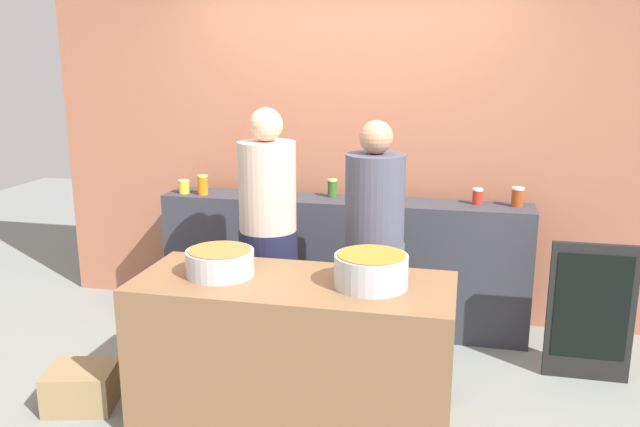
{
  "coord_description": "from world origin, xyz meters",
  "views": [
    {
      "loc": [
        0.86,
        -3.45,
        2.0
      ],
      "look_at": [
        0.0,
        0.35,
        1.05
      ],
      "focal_mm": 36.58,
      "sensor_mm": 36.0,
      "label": 1
    }
  ],
  "objects_px": {
    "preserve_jar_0": "(184,187)",
    "cook_with_tongs": "(269,253)",
    "preserve_jar_6": "(477,196)",
    "preserve_jar_7": "(517,197)",
    "cooking_pot_center": "(371,270)",
    "cook_in_cap": "(374,267)",
    "bread_crate": "(82,387)",
    "preserve_jar_5": "(383,192)",
    "chalkboard_sign": "(591,312)",
    "preserve_jar_2": "(258,188)",
    "preserve_jar_3": "(287,188)",
    "preserve_jar_4": "(332,188)",
    "preserve_jar_1": "(203,185)",
    "cooking_pot_left": "(220,262)"
  },
  "relations": [
    {
      "from": "preserve_jar_0",
      "to": "cook_with_tongs",
      "type": "relative_size",
      "value": 0.06
    },
    {
      "from": "preserve_jar_6",
      "to": "cook_with_tongs",
      "type": "bearing_deg",
      "value": -149.04
    },
    {
      "from": "preserve_jar_7",
      "to": "cooking_pot_center",
      "type": "distance_m",
      "value": 1.65
    },
    {
      "from": "cooking_pot_center",
      "to": "cook_in_cap",
      "type": "bearing_deg",
      "value": 96.63
    },
    {
      "from": "preserve_jar_6",
      "to": "bread_crate",
      "type": "relative_size",
      "value": 0.3
    },
    {
      "from": "preserve_jar_5",
      "to": "preserve_jar_7",
      "type": "distance_m",
      "value": 0.93
    },
    {
      "from": "cook_in_cap",
      "to": "chalkboard_sign",
      "type": "height_order",
      "value": "cook_in_cap"
    },
    {
      "from": "cook_in_cap",
      "to": "chalkboard_sign",
      "type": "relative_size",
      "value": 1.84
    },
    {
      "from": "preserve_jar_7",
      "to": "chalkboard_sign",
      "type": "distance_m",
      "value": 0.91
    },
    {
      "from": "chalkboard_sign",
      "to": "preserve_jar_2",
      "type": "bearing_deg",
      "value": 167.99
    },
    {
      "from": "preserve_jar_7",
      "to": "cooking_pot_center",
      "type": "bearing_deg",
      "value": -119.47
    },
    {
      "from": "chalkboard_sign",
      "to": "preserve_jar_3",
      "type": "bearing_deg",
      "value": 166.98
    },
    {
      "from": "preserve_jar_4",
      "to": "cooking_pot_center",
      "type": "distance_m",
      "value": 1.54
    },
    {
      "from": "preserve_jar_1",
      "to": "preserve_jar_2",
      "type": "distance_m",
      "value": 0.42
    },
    {
      "from": "preserve_jar_2",
      "to": "preserve_jar_3",
      "type": "distance_m",
      "value": 0.23
    },
    {
      "from": "preserve_jar_7",
      "to": "chalkboard_sign",
      "type": "xyz_separation_m",
      "value": [
        0.44,
        -0.53,
        -0.6
      ]
    },
    {
      "from": "preserve_jar_3",
      "to": "chalkboard_sign",
      "type": "distance_m",
      "value": 2.21
    },
    {
      "from": "preserve_jar_2",
      "to": "preserve_jar_6",
      "type": "relative_size",
      "value": 1.05
    },
    {
      "from": "preserve_jar_1",
      "to": "cooking_pot_left",
      "type": "relative_size",
      "value": 0.4
    },
    {
      "from": "preserve_jar_3",
      "to": "cooking_pot_left",
      "type": "height_order",
      "value": "preserve_jar_3"
    },
    {
      "from": "preserve_jar_6",
      "to": "cook_in_cap",
      "type": "relative_size",
      "value": 0.07
    },
    {
      "from": "preserve_jar_0",
      "to": "chalkboard_sign",
      "type": "distance_m",
      "value": 2.97
    },
    {
      "from": "preserve_jar_6",
      "to": "cook_in_cap",
      "type": "xyz_separation_m",
      "value": [
        -0.61,
        -0.83,
        -0.3
      ]
    },
    {
      "from": "preserve_jar_2",
      "to": "preserve_jar_3",
      "type": "xyz_separation_m",
      "value": [
        0.23,
        -0.01,
        0.01
      ]
    },
    {
      "from": "preserve_jar_7",
      "to": "cook_in_cap",
      "type": "relative_size",
      "value": 0.08
    },
    {
      "from": "preserve_jar_5",
      "to": "cook_with_tongs",
      "type": "distance_m",
      "value": 1.03
    },
    {
      "from": "preserve_jar_3",
      "to": "cooking_pot_left",
      "type": "distance_m",
      "value": 1.39
    },
    {
      "from": "preserve_jar_3",
      "to": "preserve_jar_0",
      "type": "bearing_deg",
      "value": -177.23
    },
    {
      "from": "cooking_pot_left",
      "to": "preserve_jar_0",
      "type": "bearing_deg",
      "value": 121.05
    },
    {
      "from": "preserve_jar_2",
      "to": "preserve_jar_5",
      "type": "bearing_deg",
      "value": 1.97
    },
    {
      "from": "cooking_pot_left",
      "to": "chalkboard_sign",
      "type": "distance_m",
      "value": 2.31
    },
    {
      "from": "preserve_jar_1",
      "to": "preserve_jar_7",
      "type": "xyz_separation_m",
      "value": [
        2.28,
        0.1,
        -0.01
      ]
    },
    {
      "from": "preserve_jar_7",
      "to": "preserve_jar_1",
      "type": "bearing_deg",
      "value": -177.4
    },
    {
      "from": "cooking_pot_center",
      "to": "cook_with_tongs",
      "type": "relative_size",
      "value": 0.23
    },
    {
      "from": "preserve_jar_4",
      "to": "preserve_jar_6",
      "type": "distance_m",
      "value": 1.04
    },
    {
      "from": "preserve_jar_2",
      "to": "preserve_jar_4",
      "type": "bearing_deg",
      "value": 6.83
    },
    {
      "from": "cooking_pot_center",
      "to": "preserve_jar_7",
      "type": "bearing_deg",
      "value": 60.53
    },
    {
      "from": "preserve_jar_2",
      "to": "preserve_jar_3",
      "type": "relative_size",
      "value": 0.87
    },
    {
      "from": "preserve_jar_4",
      "to": "preserve_jar_5",
      "type": "height_order",
      "value": "preserve_jar_4"
    },
    {
      "from": "cooking_pot_left",
      "to": "cook_with_tongs",
      "type": "relative_size",
      "value": 0.22
    },
    {
      "from": "preserve_jar_2",
      "to": "bread_crate",
      "type": "xyz_separation_m",
      "value": [
        -0.61,
        -1.49,
        -0.92
      ]
    },
    {
      "from": "preserve_jar_1",
      "to": "preserve_jar_3",
      "type": "relative_size",
      "value": 1.08
    },
    {
      "from": "preserve_jar_0",
      "to": "cooking_pot_center",
      "type": "distance_m",
      "value": 2.11
    },
    {
      "from": "preserve_jar_5",
      "to": "cook_in_cap",
      "type": "relative_size",
      "value": 0.08
    },
    {
      "from": "cooking_pot_left",
      "to": "preserve_jar_2",
      "type": "bearing_deg",
      "value": 99.61
    },
    {
      "from": "cook_in_cap",
      "to": "bread_crate",
      "type": "height_order",
      "value": "cook_in_cap"
    },
    {
      "from": "preserve_jar_2",
      "to": "preserve_jar_1",
      "type": "bearing_deg",
      "value": -171.48
    },
    {
      "from": "cooking_pot_left",
      "to": "preserve_jar_7",
      "type": "bearing_deg",
      "value": 41.27
    },
    {
      "from": "preserve_jar_1",
      "to": "cooking_pot_left",
      "type": "xyz_separation_m",
      "value": [
        0.65,
        -1.33,
        -0.14
      ]
    },
    {
      "from": "preserve_jar_6",
      "to": "preserve_jar_7",
      "type": "height_order",
      "value": "preserve_jar_7"
    }
  ]
}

